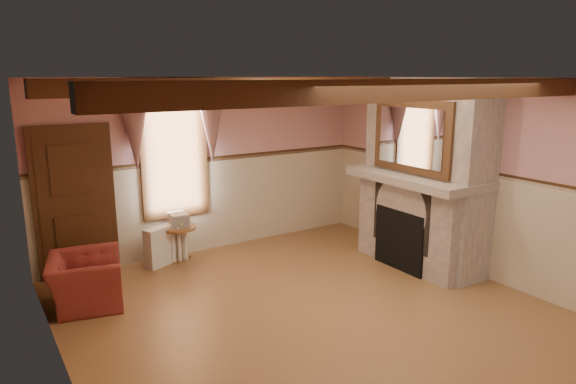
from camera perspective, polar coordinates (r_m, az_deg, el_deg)
floor at (r=6.36m, az=3.20°, el=-13.61°), size 5.50×6.00×0.01m
ceiling at (r=5.69m, az=3.57°, el=12.51°), size 5.50×6.00×0.01m
wall_back at (r=8.43m, az=-8.72°, el=2.96°), size 5.50×0.02×2.80m
wall_left at (r=4.85m, az=-24.06°, el=-5.50°), size 0.02×6.00×2.80m
wall_right at (r=7.78m, az=20.01°, el=1.49°), size 0.02×6.00×2.80m
wainscot at (r=6.06m, az=3.29°, el=-7.25°), size 5.50×6.00×1.50m
chair_rail at (r=5.84m, az=3.39°, el=-0.34°), size 5.50×6.00×0.08m
firebox at (r=7.83m, az=12.62°, el=-5.14°), size 0.20×0.95×0.90m
armchair at (r=7.00m, az=-21.59°, el=-9.15°), size 1.05×1.14×0.63m
side_table at (r=8.18m, az=-11.95°, el=-5.61°), size 0.67×0.67×0.55m
book_stack at (r=8.10m, az=-12.09°, el=-3.03°), size 0.28×0.34×0.20m
radiator at (r=8.10m, az=-13.49°, el=-5.69°), size 0.71×0.45×0.60m
bowl at (r=7.86m, az=13.46°, el=2.53°), size 0.38×0.38×0.09m
mantel_clock at (r=8.31m, az=10.25°, el=3.61°), size 0.14×0.24×0.20m
oil_lamp at (r=8.00m, az=12.36°, el=3.44°), size 0.11×0.11×0.28m
candle_red at (r=7.38m, az=17.58°, el=1.87°), size 0.06×0.06×0.16m
jar_yellow at (r=7.64m, az=15.25°, el=2.23°), size 0.06×0.06×0.12m
fireplace at (r=7.90m, az=15.13°, el=2.00°), size 0.85×2.00×2.80m
mantel at (r=7.78m, az=14.22°, el=1.58°), size 1.05×2.05×0.12m
overmantel_mirror at (r=7.55m, az=13.51°, el=5.98°), size 0.06×1.44×1.04m
door at (r=7.84m, az=-22.57°, el=-1.26°), size 1.10×0.10×2.10m
window at (r=8.14m, az=-12.55°, el=4.23°), size 1.06×0.08×2.02m
window_drapes at (r=7.99m, az=-12.54°, el=8.41°), size 1.30×0.14×1.40m
ceiling_beam_front at (r=4.77m, az=12.24°, el=10.97°), size 5.50×0.18×0.20m
ceiling_beam_back at (r=6.70m, az=-2.65°, el=11.74°), size 5.50×0.18×0.20m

